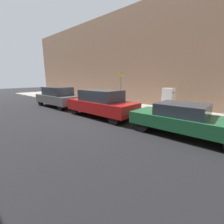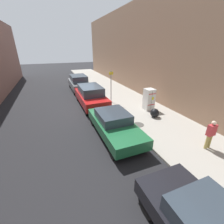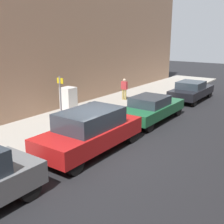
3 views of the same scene
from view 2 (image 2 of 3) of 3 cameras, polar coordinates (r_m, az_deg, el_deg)
ground_plane at (r=13.22m, az=-9.34°, el=2.05°), size 80.00×80.00×0.00m
sidewalk_slab at (r=14.44m, az=5.59°, el=4.42°), size 4.44×44.00×0.14m
building_facade_near at (r=15.38m, az=17.67°, el=21.47°), size 1.91×39.60×8.96m
discarded_refrigerator at (r=12.23m, az=13.87°, el=4.73°), size 0.71×0.73×1.68m
manhole_cover at (r=9.91m, az=10.04°, el=-4.77°), size 0.70×0.70×0.02m
street_sign_post at (r=13.28m, az=-0.37°, el=10.13°), size 0.36×0.07×2.80m
fire_hydrant at (r=17.86m, az=-6.70°, el=9.66°), size 0.22×0.22×0.75m
trash_bag at (r=11.12m, az=15.94°, el=-0.31°), size 0.63×0.63×0.63m
pedestrian_walking_far at (r=8.66m, az=33.48°, el=-6.78°), size 0.44×0.22×1.51m
parked_suv_gray at (r=18.36m, az=-12.49°, el=10.88°), size 1.93×4.75×1.75m
parked_suv_red at (r=13.13m, az=-8.09°, el=6.20°), size 1.96×4.89×1.76m
parked_sedan_green at (r=8.60m, az=0.77°, el=-4.52°), size 1.88×4.74×1.41m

